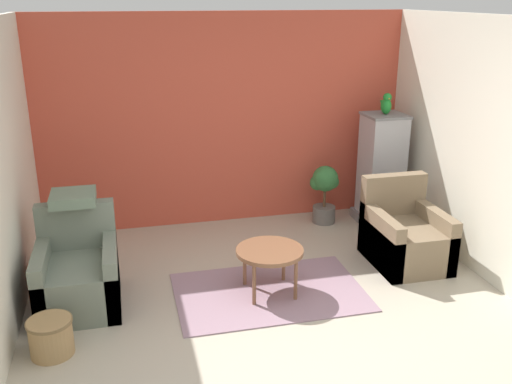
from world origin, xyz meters
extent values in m
plane|color=#B2A893|center=(0.00, 0.00, 0.00)|extent=(20.00, 20.00, 0.00)
cube|color=#C64C38|center=(0.00, 3.13, 1.28)|extent=(4.58, 0.06, 2.57)
cube|color=silver|center=(-2.26, 1.55, 1.28)|extent=(0.06, 3.10, 2.57)
cube|color=silver|center=(2.26, 1.55, 1.28)|extent=(0.06, 3.10, 2.57)
cube|color=gray|center=(0.03, 1.14, 0.01)|extent=(1.81, 1.18, 0.01)
cylinder|color=brown|center=(0.03, 1.14, 0.44)|extent=(0.64, 0.64, 0.04)
cylinder|color=brown|center=(-0.17, 0.94, 0.21)|extent=(0.04, 0.04, 0.42)
cylinder|color=brown|center=(0.23, 0.94, 0.21)|extent=(0.04, 0.04, 0.42)
cylinder|color=brown|center=(-0.17, 1.34, 0.21)|extent=(0.04, 0.04, 0.42)
cylinder|color=brown|center=(0.23, 1.34, 0.21)|extent=(0.04, 0.04, 0.42)
cube|color=slate|center=(-1.73, 1.32, 0.22)|extent=(0.72, 0.87, 0.44)
cube|color=slate|center=(-1.73, 1.68, 0.66)|extent=(0.72, 0.14, 0.45)
cube|color=slate|center=(-2.03, 1.32, 0.30)|extent=(0.12, 0.87, 0.60)
cube|color=slate|center=(-1.43, 1.32, 0.30)|extent=(0.12, 0.87, 0.60)
cube|color=#7A664C|center=(1.61, 1.42, 0.22)|extent=(0.72, 0.87, 0.44)
cube|color=#7A664C|center=(1.61, 1.78, 0.66)|extent=(0.72, 0.14, 0.45)
cube|color=#7A664C|center=(1.31, 1.42, 0.30)|extent=(0.12, 0.87, 0.60)
cube|color=#7A664C|center=(1.91, 1.42, 0.30)|extent=(0.12, 0.87, 0.60)
cube|color=slate|center=(1.85, 2.60, 0.06)|extent=(0.54, 0.54, 0.12)
cube|color=#A8A8AD|center=(1.85, 2.60, 0.74)|extent=(0.46, 0.46, 1.24)
cube|color=slate|center=(1.85, 2.60, 1.37)|extent=(0.48, 0.48, 0.03)
ellipsoid|color=#1E842D|center=(1.85, 2.60, 1.48)|extent=(0.12, 0.15, 0.19)
sphere|color=#1E842D|center=(1.85, 2.58, 1.59)|extent=(0.10, 0.10, 0.10)
cone|color=gold|center=(1.85, 2.53, 1.58)|extent=(0.05, 0.05, 0.05)
cone|color=#1E842D|center=(1.85, 2.67, 1.46)|extent=(0.06, 0.12, 0.16)
cylinder|color=#66605B|center=(1.17, 2.74, 0.10)|extent=(0.28, 0.28, 0.21)
cylinder|color=brown|center=(1.17, 2.74, 0.34)|extent=(0.03, 0.03, 0.26)
sphere|color=#337038|center=(1.17, 2.74, 0.58)|extent=(0.32, 0.32, 0.32)
sphere|color=#337038|center=(1.09, 2.77, 0.52)|extent=(0.19, 0.19, 0.19)
sphere|color=#337038|center=(1.25, 2.71, 0.54)|extent=(0.18, 0.18, 0.18)
cylinder|color=#A37F51|center=(-1.92, 0.59, 0.15)|extent=(0.34, 0.34, 0.31)
cylinder|color=brown|center=(-1.92, 0.59, 0.29)|extent=(0.36, 0.36, 0.02)
cube|color=slate|center=(-1.73, 1.68, 0.94)|extent=(0.41, 0.41, 0.10)
camera|label=1|loc=(-1.26, -3.60, 2.74)|focal=40.00mm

